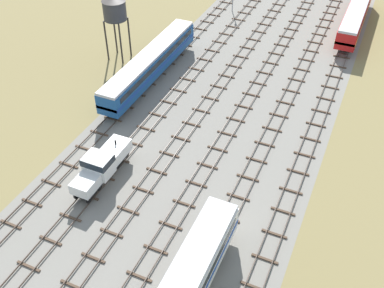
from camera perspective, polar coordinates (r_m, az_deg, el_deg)
The scene contains 12 objects.
ground_plane at distance 65.07m, azimuth 7.45°, elevation 9.62°, with size 480.00×480.00×0.00m, color olive.
ballast_bed at distance 65.07m, azimuth 7.45°, elevation 9.62°, with size 26.90×176.00×0.01m, color gray.
track_far_left at distance 69.36m, azimuth -1.46°, elevation 12.13°, with size 2.40×126.00×0.29m.
track_left at distance 67.75m, azimuth 2.12°, elevation 11.38°, with size 2.40×126.00×0.29m.
track_centre_left at distance 66.40m, azimuth 5.83°, elevation 10.56°, with size 2.40×126.00×0.29m.
track_centre at distance 65.36m, azimuth 9.67°, elevation 9.66°, with size 2.40×126.00×0.29m.
track_centre_right at distance 64.62m, azimuth 13.58°, elevation 8.69°, with size 2.40×126.00×0.29m.
track_right at distance 64.20m, azimuth 17.55°, elevation 7.66°, with size 2.40×126.00×0.29m.
shunter_loco_left_near at distance 46.11m, azimuth -11.57°, elevation -2.59°, with size 2.74×8.46×3.10m.
passenger_coach_far_left_mid at distance 60.83m, azimuth -5.36°, elevation 10.32°, with size 2.96×22.00×3.80m.
passenger_coach_right_midfar at distance 79.64m, azimuth 20.36°, elevation 15.52°, with size 2.96×22.00×3.80m.
water_tower at distance 64.77m, azimuth -9.92°, elevation 16.64°, with size 3.37×3.37×9.22m.
Camera 1 is at (15.07, 1.79, 32.69)m, focal length 41.57 mm.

